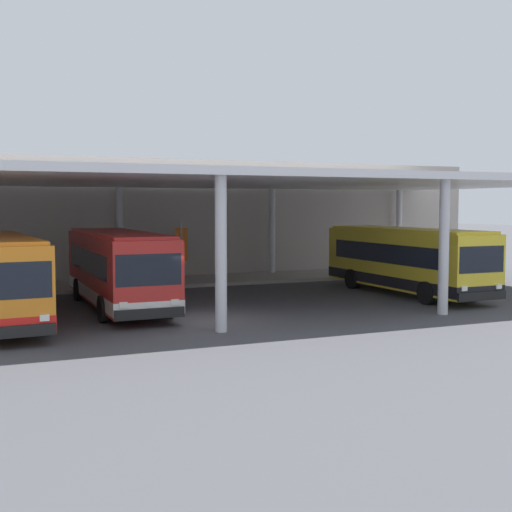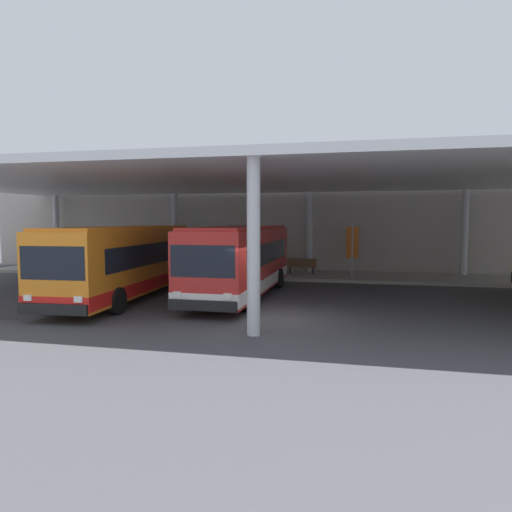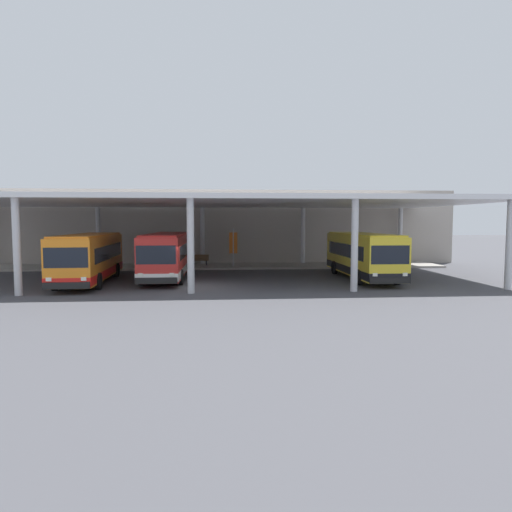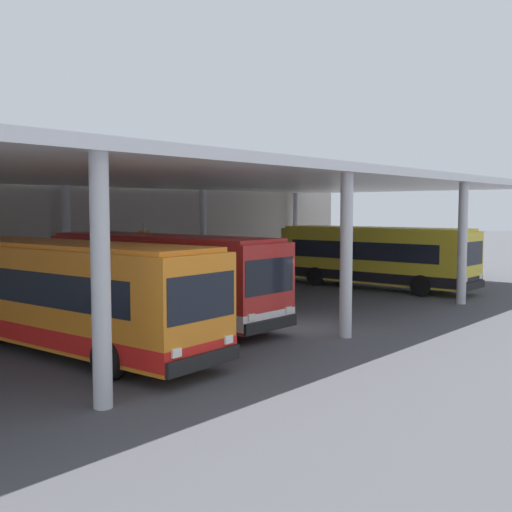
{
  "view_description": "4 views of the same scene",
  "coord_description": "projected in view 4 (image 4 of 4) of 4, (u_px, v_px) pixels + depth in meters",
  "views": [
    {
      "loc": [
        -7.8,
        -23.52,
        4.26
      ],
      "look_at": [
        3.42,
        2.45,
        2.12
      ],
      "focal_mm": 47.13,
      "sensor_mm": 36.0,
      "label": 1
    },
    {
      "loc": [
        2.98,
        -15.43,
        3.43
      ],
      "look_at": [
        -1.64,
        5.11,
        1.76
      ],
      "focal_mm": 31.59,
      "sensor_mm": 36.0,
      "label": 2
    },
    {
      "loc": [
        1.68,
        -27.29,
        3.98
      ],
      "look_at": [
        4.11,
        3.62,
        1.59
      ],
      "focal_mm": 31.31,
      "sensor_mm": 36.0,
      "label": 3
    },
    {
      "loc": [
        -16.63,
        -13.06,
        4.12
      ],
      "look_at": [
        2.83,
        3.73,
        2.15
      ],
      "focal_mm": 43.18,
      "sensor_mm": 36.0,
      "label": 4
    }
  ],
  "objects": [
    {
      "name": "platform_kerb",
      "position": [
        89.0,
        294.0,
        29.02
      ],
      "size": [
        42.0,
        4.5,
        0.18
      ],
      "primitive_type": "cube",
      "color": "#A39E93",
      "rests_on": "ground"
    },
    {
      "name": "station_building_facade",
      "position": [
        50.0,
        222.0,
        30.88
      ],
      "size": [
        48.0,
        1.6,
        6.95
      ],
      "primitive_type": "cube",
      "color": "#ADA399",
      "rests_on": "ground"
    },
    {
      "name": "banner_sign",
      "position": [
        144.0,
        252.0,
        30.4
      ],
      "size": [
        0.7,
        0.12,
        3.2
      ],
      "color": "#B2B2B7",
      "rests_on": "platform_kerb"
    },
    {
      "name": "ground_plane",
      "position": [
        284.0,
        328.0,
        21.37
      ],
      "size": [
        200.0,
        200.0,
        0.0
      ],
      "primitive_type": "plane",
      "color": "#47474C"
    },
    {
      "name": "bus_second_bay",
      "position": [
        160.0,
        277.0,
        22.36
      ],
      "size": [
        2.76,
        10.54,
        3.17
      ],
      "color": "red",
      "rests_on": "ground"
    },
    {
      "name": "bench_waiting",
      "position": [
        82.0,
        283.0,
        28.79
      ],
      "size": [
        1.8,
        0.45,
        0.92
      ],
      "color": "brown",
      "rests_on": "platform_kerb"
    },
    {
      "name": "canopy_shelter",
      "position": [
        176.0,
        179.0,
        24.55
      ],
      "size": [
        40.0,
        17.0,
        5.55
      ],
      "color": "silver",
      "rests_on": "ground"
    },
    {
      "name": "trash_bin",
      "position": [
        5.0,
        290.0,
        26.17
      ],
      "size": [
        0.52,
        0.52,
        0.98
      ],
      "color": "#33383D",
      "rests_on": "platform_kerb"
    },
    {
      "name": "bus_nearest_bay",
      "position": [
        69.0,
        295.0,
        17.62
      ],
      "size": [
        3.1,
        10.65,
        3.17
      ],
      "color": "orange",
      "rests_on": "ground"
    },
    {
      "name": "bus_middle_bay",
      "position": [
        374.0,
        256.0,
        31.97
      ],
      "size": [
        2.75,
        10.54,
        3.17
      ],
      "color": "yellow",
      "rests_on": "ground"
    }
  ]
}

